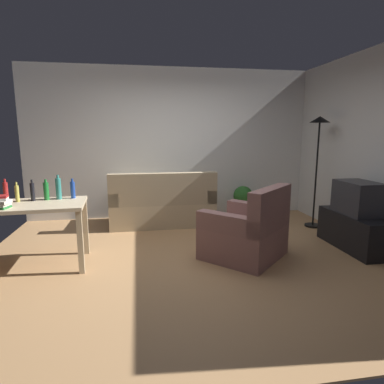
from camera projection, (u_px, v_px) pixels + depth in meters
The scene contains 15 objects.
ground_plane at pixel (191, 258), 4.11m from camera, with size 5.20×4.40×0.02m, color tan.
wall_rear at pixel (171, 144), 6.00m from camera, with size 5.20×0.10×2.70m, color white.
couch at pixel (163, 207), 5.55m from camera, with size 1.74×0.84×0.92m.
tv_stand at pixel (355, 231), 4.40m from camera, with size 0.44×1.10×0.48m.
tv at pixel (358, 198), 4.32m from camera, with size 0.41×0.60×0.44m.
torchiere_lamp at pixel (318, 141), 5.22m from camera, with size 0.32×0.32×1.81m.
desk at pixel (30, 213), 3.72m from camera, with size 1.24×0.77×0.76m.
potted_plant at pixel (243, 199), 6.10m from camera, with size 0.36×0.36×0.57m.
armchair at pixel (248, 233), 4.07m from camera, with size 1.23×1.23×0.92m.
bottle_red at pixel (6, 191), 3.81m from camera, with size 0.05×0.05×0.26m.
bottle_squat at pixel (17, 193), 3.78m from camera, with size 0.05×0.05×0.23m.
bottle_dark at pixel (32, 192), 3.83m from camera, with size 0.05×0.05×0.25m.
bottle_green at pixel (46, 191), 3.89m from camera, with size 0.06×0.06×0.25m.
bottle_tall at pixel (58, 188), 3.93m from camera, with size 0.06×0.06×0.30m.
bottle_blue at pixel (73, 190), 3.99m from camera, with size 0.06×0.06×0.24m.
Camera 1 is at (-0.63, -3.84, 1.56)m, focal length 30.43 mm.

